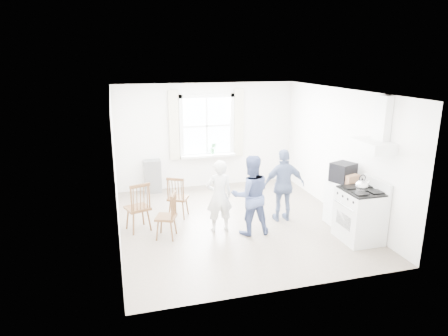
# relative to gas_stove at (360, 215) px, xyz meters

# --- Properties ---
(room_shell) EXTENTS (4.62, 5.12, 2.64)m
(room_shell) POSITION_rel_gas_stove_xyz_m (-1.91, 1.35, 0.82)
(room_shell) COLOR gray
(room_shell) RESTS_ON ground
(window_assembly) EXTENTS (1.88, 0.24, 1.70)m
(window_assembly) POSITION_rel_gas_stove_xyz_m (-1.91, 3.80, 0.98)
(window_assembly) COLOR white
(window_assembly) RESTS_ON room_shell
(range_hood) EXTENTS (0.45, 0.76, 0.94)m
(range_hood) POSITION_rel_gas_stove_xyz_m (0.16, -0.00, 1.42)
(range_hood) COLOR white
(range_hood) RESTS_ON room_shell
(shelf_unit) EXTENTS (0.40, 0.30, 0.80)m
(shelf_unit) POSITION_rel_gas_stove_xyz_m (-3.31, 3.68, -0.08)
(shelf_unit) COLOR slate
(shelf_unit) RESTS_ON ground
(gas_stove) EXTENTS (0.68, 0.76, 1.12)m
(gas_stove) POSITION_rel_gas_stove_xyz_m (0.00, 0.00, 0.00)
(gas_stove) COLOR silver
(gas_stove) RESTS_ON ground
(kettle) EXTENTS (0.22, 0.22, 0.31)m
(kettle) POSITION_rel_gas_stove_xyz_m (-0.06, -0.06, 0.57)
(kettle) COLOR silver
(kettle) RESTS_ON gas_stove
(low_cabinet) EXTENTS (0.50, 0.55, 0.90)m
(low_cabinet) POSITION_rel_gas_stove_xyz_m (0.07, 0.70, -0.03)
(low_cabinet) COLOR white
(low_cabinet) RESTS_ON ground
(stereo_stack) EXTENTS (0.51, 0.49, 0.36)m
(stereo_stack) POSITION_rel_gas_stove_xyz_m (0.02, 0.68, 0.60)
(stereo_stack) COLOR black
(stereo_stack) RESTS_ON low_cabinet
(cardboard_box) EXTENTS (0.33, 0.27, 0.19)m
(cardboard_box) POSITION_rel_gas_stove_xyz_m (0.07, 0.50, 0.51)
(cardboard_box) COLOR #A97751
(cardboard_box) RESTS_ON low_cabinet
(windsor_chair_a) EXTENTS (0.52, 0.51, 0.98)m
(windsor_chair_a) POSITION_rel_gas_stove_xyz_m (-3.78, 1.40, 0.11)
(windsor_chair_a) COLOR #4D2F18
(windsor_chair_a) RESTS_ON ground
(windsor_chair_b) EXTENTS (0.50, 0.50, 0.89)m
(windsor_chair_b) POSITION_rel_gas_stove_xyz_m (-3.01, 1.87, 0.06)
(windsor_chair_b) COLOR #4D2F18
(windsor_chair_b) RESTS_ON ground
(windsor_chair_c) EXTENTS (0.46, 0.47, 0.87)m
(windsor_chair_c) POSITION_rel_gas_stove_xyz_m (-3.25, 0.99, 0.04)
(windsor_chair_c) COLOR #4D2F18
(windsor_chair_c) RESTS_ON ground
(person_left) EXTENTS (0.52, 0.52, 1.39)m
(person_left) POSITION_rel_gas_stove_xyz_m (-2.33, 1.06, 0.21)
(person_left) COLOR silver
(person_left) RESTS_ON ground
(person_mid) EXTENTS (0.76, 0.76, 1.51)m
(person_mid) POSITION_rel_gas_stove_xyz_m (-1.80, 0.79, 0.27)
(person_mid) COLOR #475685
(person_mid) RESTS_ON ground
(person_right) EXTENTS (0.91, 0.91, 1.47)m
(person_right) POSITION_rel_gas_stove_xyz_m (-0.95, 1.21, 0.25)
(person_right) COLOR navy
(person_right) RESTS_ON ground
(potted_plant) EXTENTS (0.21, 0.21, 0.29)m
(potted_plant) POSITION_rel_gas_stove_xyz_m (-1.78, 3.71, 0.51)
(potted_plant) COLOR #33743E
(potted_plant) RESTS_ON window_assembly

